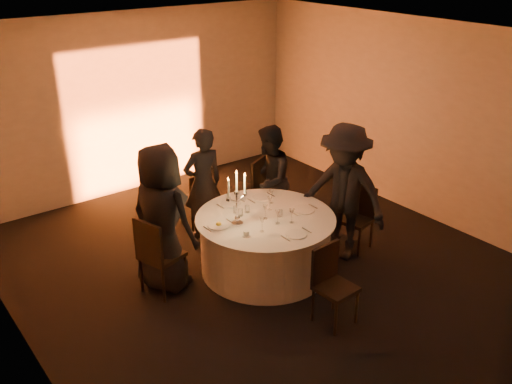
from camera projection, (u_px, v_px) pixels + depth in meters
floor at (265, 269)px, 7.59m from camera, size 7.00×7.00×0.00m
ceiling at (267, 39)px, 6.36m from camera, size 7.00×7.00×0.00m
wall_back at (136, 103)px, 9.51m from camera, size 7.00×0.00×7.00m
wall_left at (13, 235)px, 5.32m from camera, size 0.00×7.00×7.00m
wall_right at (421, 120)px, 8.63m from camera, size 0.00×7.00×7.00m
uplighter_fixture at (151, 188)px, 9.89m from camera, size 0.25×0.12×0.10m
banquet_table at (265, 243)px, 7.43m from camera, size 1.80×1.80×0.77m
chair_left at (156, 252)px, 6.84m from camera, size 0.56×0.56×1.02m
chair_back_left at (198, 197)px, 8.53m from camera, size 0.39×0.39×0.87m
chair_back_right at (252, 186)px, 8.59m from camera, size 0.62×0.62×1.06m
chair_right at (359, 214)px, 7.95m from camera, size 0.48×0.47×0.90m
chair_front at (331, 280)px, 6.39m from camera, size 0.43×0.43×0.93m
guest_left at (162, 218)px, 6.87m from camera, size 0.88×1.07×1.88m
guest_back_left at (203, 184)px, 8.12m from camera, size 0.63×0.45×1.65m
guest_back_right at (269, 180)px, 8.29m from camera, size 0.99×0.98×1.62m
guest_right at (344, 193)px, 7.54m from camera, size 1.04×1.38×1.89m
plate_left at (219, 224)px, 7.05m from camera, size 0.36×0.28×0.08m
plate_back_left at (231, 203)px, 7.64m from camera, size 0.36×0.27×0.01m
plate_back_right at (261, 198)px, 7.80m from camera, size 0.35×0.25×0.01m
plate_right at (303, 210)px, 7.45m from camera, size 0.36×0.30×0.01m
plate_front at (296, 234)px, 6.84m from camera, size 0.36×0.26×0.01m
coffee_cup at (246, 234)px, 6.81m from camera, size 0.11×0.11×0.07m
candelabra at (237, 206)px, 6.99m from camera, size 0.30×0.15×0.72m
wine_glass_a at (272, 194)px, 7.60m from camera, size 0.07×0.07×0.19m
wine_glass_b at (262, 222)px, 6.86m from camera, size 0.07×0.07×0.19m
wine_glass_c at (292, 213)px, 7.08m from camera, size 0.07×0.07×0.19m
wine_glass_d at (265, 209)px, 7.18m from camera, size 0.07×0.07×0.19m
wine_glass_e at (270, 200)px, 7.40m from camera, size 0.07×0.07×0.19m
wine_glass_f at (278, 214)px, 7.05m from camera, size 0.07×0.07×0.19m
tumbler_a at (240, 212)px, 7.29m from camera, size 0.07×0.07×0.09m
tumbler_b at (236, 210)px, 7.37m from camera, size 0.07×0.07×0.09m
tumbler_c at (280, 213)px, 7.28m from camera, size 0.07×0.07×0.09m
tumbler_d at (247, 209)px, 7.38m from camera, size 0.07×0.07×0.09m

